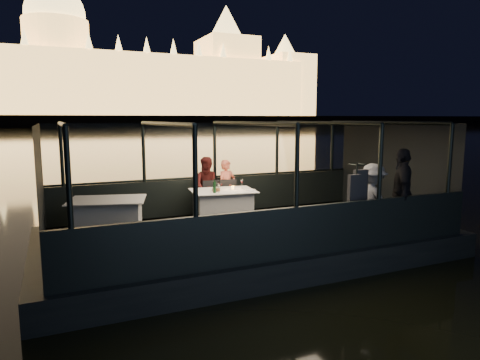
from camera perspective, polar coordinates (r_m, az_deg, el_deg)
name	(u,v)px	position (r m, az deg, el deg)	size (l,w,h in m)	color
river_water	(73,134)	(88.32, -21.37, 5.75)	(500.00, 500.00, 0.00)	black
boat_hull	(247,253)	(9.47, 0.99, -9.64)	(8.60, 4.40, 1.00)	black
boat_deck	(247,231)	(9.33, 0.99, -6.84)	(8.00, 4.00, 0.04)	black
gunwale_port	(215,195)	(11.04, -3.34, -2.00)	(8.00, 0.08, 0.90)	black
gunwale_starboard	(296,232)	(7.51, 7.44, -6.94)	(8.00, 0.08, 0.90)	black
cabin_glass_port	(215,150)	(10.89, -3.39, 3.96)	(8.00, 0.02, 1.40)	#99B2B2
cabin_glass_starboard	(297,166)	(7.29, 7.61, 1.82)	(8.00, 0.02, 1.40)	#99B2B2
cabin_roof_glass	(248,123)	(9.02, 1.03, 7.55)	(8.00, 4.00, 0.02)	#99B2B2
end_wall_fore	(41,190)	(8.29, -25.00, -1.26)	(0.02, 4.00, 2.30)	black
end_wall_aft	(393,169)	(11.36, 19.67, 1.39)	(0.02, 4.00, 2.30)	black
canopy_ribs	(248,178)	(9.10, 1.01, 0.29)	(8.00, 4.00, 2.30)	black
embankment	(60,123)	(218.23, -22.91, 7.05)	(400.00, 140.00, 6.00)	#423D33
parliament_building	(57,50)	(185.08, -23.21, 15.66)	(220.00, 32.00, 60.00)	#F2D18C
dining_table_central	(223,206)	(9.92, -2.30, -3.53)	(1.45, 1.05, 0.77)	silver
dining_table_aft	(108,219)	(9.13, -17.18, -4.94)	(1.49, 1.08, 0.79)	silver
chair_port_left	(214,199)	(10.44, -3.54, -2.59)	(0.41, 0.41, 0.88)	black
chair_port_right	(231,199)	(10.46, -1.21, -2.55)	(0.42, 0.42, 0.90)	black
coat_stand	(356,198)	(8.44, 15.19, -2.34)	(0.44, 0.35, 1.59)	black
person_woman_coral	(227,185)	(10.70, -1.77, -0.69)	(0.50, 0.33, 1.38)	#D4654D
person_man_maroon	(208,186)	(10.56, -4.27, -0.83)	(0.71, 0.55, 1.47)	#3F1211
passenger_stripe	(373,196)	(8.99, 17.26, -2.11)	(0.98, 0.55, 1.52)	white
passenger_dark	(401,195)	(9.36, 20.71, -1.88)	(1.07, 0.45, 1.81)	black
wine_bottle	(215,186)	(9.47, -3.41, -0.85)	(0.07, 0.07, 0.31)	#14381A
bread_basket	(216,190)	(9.70, -3.19, -1.29)	(0.18, 0.18, 0.07)	brown
amber_candle	(233,188)	(9.96, -0.97, -1.03)	(0.05, 0.05, 0.08)	gold
plate_near	(251,190)	(9.83, 1.41, -1.34)	(0.24, 0.24, 0.02)	white
plate_far	(216,190)	(9.87, -3.22, -1.32)	(0.22, 0.22, 0.01)	silver
wine_glass_white	(219,189)	(9.50, -2.82, -1.15)	(0.06, 0.06, 0.19)	silver
wine_glass_red	(242,184)	(10.09, 0.25, -0.59)	(0.07, 0.07, 0.20)	white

